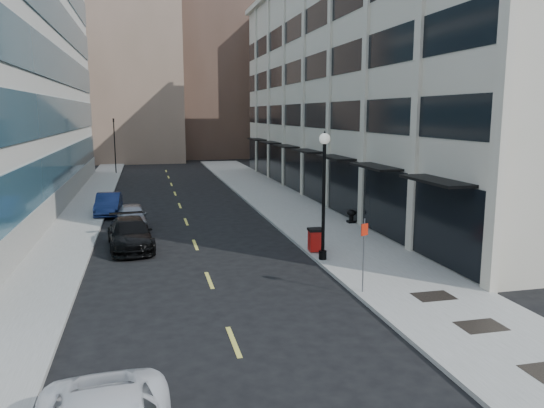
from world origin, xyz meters
name	(u,v)px	position (x,y,z in m)	size (l,w,h in m)	color
ground	(246,374)	(0.00, 0.00, 0.00)	(160.00, 160.00, 0.00)	black
sidewalk_right	(302,215)	(7.50, 20.00, 0.07)	(5.00, 80.00, 0.15)	gray
sidewalk_left	(76,226)	(-6.50, 20.00, 0.07)	(3.00, 80.00, 0.15)	gray
building_right	(392,83)	(16.94, 26.99, 8.99)	(15.30, 46.50, 18.25)	beige
skyline_tan_near	(129,61)	(-4.00, 68.00, 14.00)	(14.00, 18.00, 28.00)	#91735F
skyline_brown	(209,45)	(8.00, 72.00, 17.00)	(12.00, 16.00, 34.00)	brown
skyline_tan_far	(66,85)	(-14.00, 78.00, 11.00)	(12.00, 14.00, 22.00)	#91735F
skyline_stone	(282,91)	(18.00, 66.00, 10.00)	(10.00, 14.00, 20.00)	beige
grate_mid	(481,326)	(7.60, 1.00, 0.15)	(1.40, 1.00, 0.01)	black
grate_far	(434,296)	(7.60, 3.80, 0.15)	(1.40, 1.00, 0.01)	black
road_centerline	(190,232)	(0.00, 17.00, 0.01)	(0.15, 68.20, 0.01)	#D8CC4C
traffic_signal	(114,122)	(-5.50, 48.00, 5.72)	(0.66, 0.66, 6.98)	black
car_black_pickup	(130,234)	(-3.20, 14.00, 0.74)	(2.07, 5.09, 1.48)	black
car_silver_sedan	(132,216)	(-3.20, 18.97, 0.71)	(1.67, 4.16, 1.42)	#909298
car_blue_sedan	(109,204)	(-4.80, 23.57, 0.72)	(1.52, 4.35, 1.43)	navy
trash_bin	(315,239)	(5.40, 10.77, 0.75)	(0.73, 0.80, 1.12)	#B6100C
lamppost	(324,185)	(5.30, 9.40, 3.55)	(0.48, 0.48, 5.79)	black
sign_post	(364,246)	(5.30, 4.85, 1.89)	(0.31, 0.15, 2.75)	slate
urn_planter	(351,215)	(9.60, 16.69, 0.64)	(0.59, 0.59, 0.81)	black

